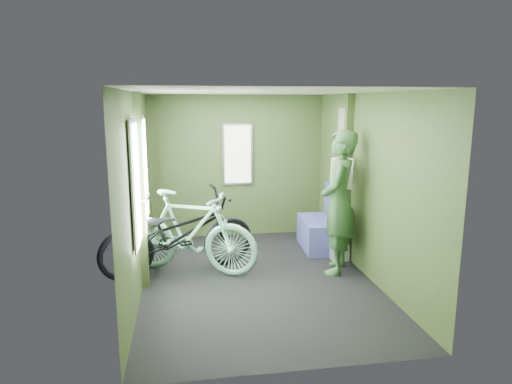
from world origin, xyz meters
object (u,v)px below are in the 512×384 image
bicycle_black (181,274)px  bicycle_mint (191,273)px  bench_seat (321,230)px  passenger (338,202)px  waste_box (339,232)px

bicycle_black → bicycle_mint: bearing=-101.6°
bench_seat → bicycle_mint: bearing=-157.0°
bicycle_black → bench_seat: (2.10, 0.73, 0.28)m
bicycle_mint → bench_seat: (1.97, 0.72, 0.28)m
passenger → bench_seat: passenger is taller
bench_seat → bicycle_black: bearing=-157.8°
bicycle_mint → bench_seat: bearing=-45.4°
bicycle_black → passenger: 2.24m
passenger → bench_seat: size_ratio=1.94×
bicycle_mint → passenger: passenger is taller
bicycle_black → waste_box: 2.26m
passenger → bicycle_black: bearing=-71.3°
waste_box → bicycle_black: bearing=-173.9°
bicycle_black → passenger: size_ratio=1.10×
waste_box → bench_seat: 0.51m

